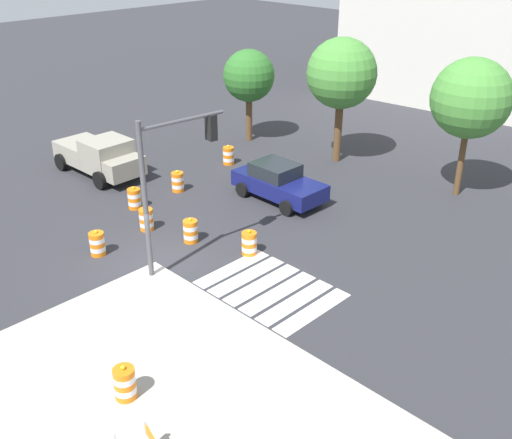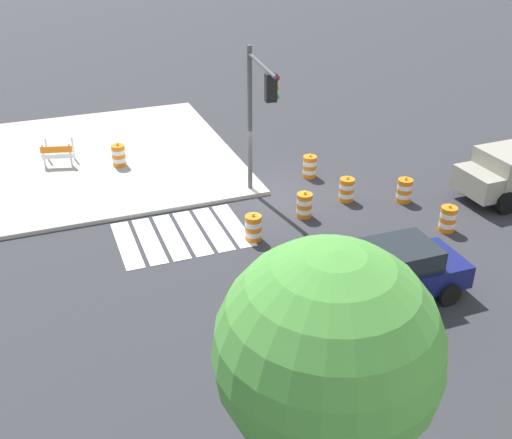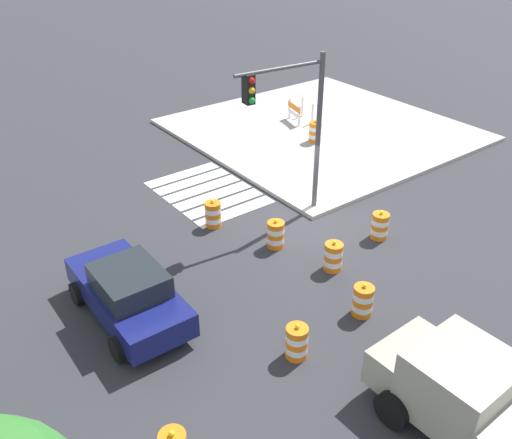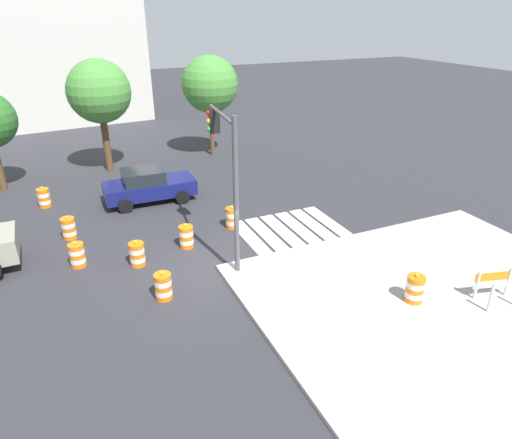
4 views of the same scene
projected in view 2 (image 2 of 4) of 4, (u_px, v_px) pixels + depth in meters
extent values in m
plane|color=#2D2D33|center=(270.00, 195.00, 23.42)|extent=(120.00, 120.00, 0.00)
cube|color=#ADA89E|center=(92.00, 158.00, 26.43)|extent=(12.00, 12.00, 0.15)
cube|color=silver|center=(233.00, 225.00, 21.27)|extent=(0.60, 3.20, 0.02)
cube|color=silver|center=(213.00, 229.00, 21.04)|extent=(0.60, 3.20, 0.02)
cube|color=silver|center=(192.00, 233.00, 20.80)|extent=(0.60, 3.20, 0.02)
cube|color=silver|center=(171.00, 237.00, 20.57)|extent=(0.60, 3.20, 0.02)
cube|color=silver|center=(149.00, 241.00, 20.33)|extent=(0.60, 3.20, 0.02)
cube|color=silver|center=(127.00, 245.00, 20.10)|extent=(0.60, 3.20, 0.02)
cube|color=navy|center=(391.00, 275.00, 17.29)|extent=(4.33, 1.90, 0.70)
cube|color=#1E2328|center=(401.00, 254.00, 17.05)|extent=(1.92, 1.63, 0.60)
cylinder|color=black|center=(365.00, 314.00, 16.27)|extent=(0.66, 0.25, 0.66)
cylinder|color=black|center=(333.00, 277.00, 17.83)|extent=(0.66, 0.25, 0.66)
cylinder|color=black|center=(449.00, 294.00, 17.08)|extent=(0.66, 0.25, 0.66)
cylinder|color=black|center=(412.00, 260.00, 18.65)|extent=(0.66, 0.25, 0.66)
cube|color=gray|center=(508.00, 170.00, 22.64)|extent=(1.94, 2.04, 1.50)
cube|color=gray|center=(483.00, 182.00, 22.42)|extent=(1.44, 1.93, 0.90)
cylinder|color=black|center=(507.00, 203.00, 21.90)|extent=(0.85, 0.32, 0.84)
cylinder|color=black|center=(469.00, 181.00, 23.56)|extent=(0.85, 0.32, 0.84)
cylinder|color=orange|center=(304.00, 214.00, 21.83)|extent=(0.56, 0.56, 0.18)
cylinder|color=white|center=(304.00, 210.00, 21.75)|extent=(0.56, 0.56, 0.18)
cylinder|color=orange|center=(304.00, 205.00, 21.66)|extent=(0.56, 0.56, 0.18)
cylinder|color=white|center=(305.00, 201.00, 21.58)|extent=(0.56, 0.56, 0.18)
cylinder|color=orange|center=(305.00, 196.00, 21.49)|extent=(0.56, 0.56, 0.18)
sphere|color=yellow|center=(305.00, 192.00, 21.42)|extent=(0.12, 0.12, 0.12)
cylinder|color=orange|center=(403.00, 199.00, 22.91)|extent=(0.56, 0.56, 0.18)
cylinder|color=white|center=(404.00, 195.00, 22.83)|extent=(0.56, 0.56, 0.18)
cylinder|color=orange|center=(404.00, 190.00, 22.74)|extent=(0.56, 0.56, 0.18)
cylinder|color=white|center=(405.00, 186.00, 22.65)|extent=(0.56, 0.56, 0.18)
cylinder|color=orange|center=(405.00, 182.00, 22.57)|extent=(0.56, 0.56, 0.18)
sphere|color=yellow|center=(406.00, 178.00, 22.50)|extent=(0.12, 0.12, 0.12)
cylinder|color=orange|center=(346.00, 198.00, 22.96)|extent=(0.56, 0.56, 0.18)
cylinder|color=white|center=(346.00, 194.00, 22.88)|extent=(0.56, 0.56, 0.18)
cylinder|color=orange|center=(347.00, 190.00, 22.79)|extent=(0.56, 0.56, 0.18)
cylinder|color=white|center=(347.00, 185.00, 22.71)|extent=(0.56, 0.56, 0.18)
cylinder|color=orange|center=(347.00, 181.00, 22.62)|extent=(0.56, 0.56, 0.18)
sphere|color=yellow|center=(348.00, 177.00, 22.55)|extent=(0.12, 0.12, 0.12)
cylinder|color=orange|center=(253.00, 237.00, 20.38)|extent=(0.56, 0.56, 0.18)
cylinder|color=white|center=(253.00, 232.00, 20.29)|extent=(0.56, 0.56, 0.18)
cylinder|color=orange|center=(253.00, 228.00, 20.21)|extent=(0.56, 0.56, 0.18)
cylinder|color=white|center=(253.00, 223.00, 20.12)|extent=(0.56, 0.56, 0.18)
cylinder|color=orange|center=(253.00, 218.00, 20.04)|extent=(0.56, 0.56, 0.18)
sphere|color=yellow|center=(253.00, 214.00, 19.96)|extent=(0.12, 0.12, 0.12)
cylinder|color=orange|center=(309.00, 175.00, 24.88)|extent=(0.56, 0.56, 0.18)
cylinder|color=white|center=(310.00, 171.00, 24.80)|extent=(0.56, 0.56, 0.18)
cylinder|color=orange|center=(310.00, 167.00, 24.71)|extent=(0.56, 0.56, 0.18)
cylinder|color=white|center=(310.00, 163.00, 24.62)|extent=(0.56, 0.56, 0.18)
cylinder|color=orange|center=(310.00, 159.00, 24.54)|extent=(0.56, 0.56, 0.18)
sphere|color=yellow|center=(310.00, 155.00, 24.47)|extent=(0.12, 0.12, 0.12)
cylinder|color=orange|center=(446.00, 228.00, 20.92)|extent=(0.56, 0.56, 0.18)
cylinder|color=white|center=(447.00, 224.00, 20.84)|extent=(0.56, 0.56, 0.18)
cylinder|color=orange|center=(448.00, 219.00, 20.75)|extent=(0.56, 0.56, 0.18)
cylinder|color=white|center=(449.00, 214.00, 20.67)|extent=(0.56, 0.56, 0.18)
cylinder|color=orange|center=(449.00, 210.00, 20.58)|extent=(0.56, 0.56, 0.18)
sphere|color=yellow|center=(450.00, 206.00, 20.51)|extent=(0.12, 0.12, 0.12)
cylinder|color=orange|center=(120.00, 163.00, 25.55)|extent=(0.56, 0.56, 0.18)
cylinder|color=white|center=(119.00, 159.00, 25.46)|extent=(0.56, 0.56, 0.18)
cylinder|color=orange|center=(119.00, 155.00, 25.38)|extent=(0.56, 0.56, 0.18)
cylinder|color=white|center=(118.00, 151.00, 25.29)|extent=(0.56, 0.56, 0.18)
cylinder|color=orange|center=(118.00, 147.00, 25.21)|extent=(0.56, 0.56, 0.18)
sphere|color=yellow|center=(117.00, 144.00, 25.13)|extent=(0.12, 0.12, 0.12)
cube|color=silver|center=(71.00, 154.00, 25.34)|extent=(0.09, 0.09, 1.00)
cube|color=silver|center=(73.00, 148.00, 25.95)|extent=(0.09, 0.09, 1.00)
cube|color=silver|center=(44.00, 156.00, 25.23)|extent=(0.09, 0.09, 1.00)
cube|color=silver|center=(47.00, 149.00, 25.85)|extent=(0.09, 0.09, 1.00)
cube|color=orange|center=(56.00, 150.00, 25.15)|extent=(1.27, 0.37, 0.28)
cube|color=white|center=(57.00, 156.00, 25.29)|extent=(1.27, 0.37, 0.20)
cylinder|color=#4C4C51|center=(250.00, 121.00, 22.34)|extent=(0.18, 0.18, 5.50)
cylinder|color=#4C4C51|center=(262.00, 65.00, 19.81)|extent=(0.45, 3.20, 0.12)
cube|color=black|center=(271.00, 88.00, 19.08)|extent=(0.39, 0.32, 0.90)
sphere|color=red|center=(277.00, 78.00, 18.98)|extent=(0.20, 0.20, 0.20)
sphere|color=#F2A514|center=(277.00, 87.00, 19.12)|extent=(0.20, 0.20, 0.20)
sphere|color=green|center=(276.00, 97.00, 19.26)|extent=(0.20, 0.20, 0.20)
sphere|color=#478C38|center=(327.00, 351.00, 8.85)|extent=(3.42, 3.42, 3.42)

